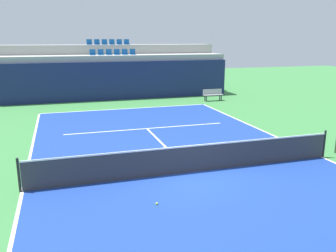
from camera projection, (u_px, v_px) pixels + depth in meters
The scene contains 15 objects.
ground_plane at pixel (191, 172), 12.29m from camera, with size 80.00×80.00×0.00m, color #387A3D.
court_surface at pixel (191, 172), 12.29m from camera, with size 11.00×24.00×0.01m, color navy.
baseline_far at pixel (127, 109), 23.37m from camera, with size 11.00×0.10×0.00m, color white.
sideline_left at pixel (22, 191), 10.73m from camera, with size 0.10×24.00×0.00m, color white.
sideline_right at pixel (322, 157), 13.84m from camera, with size 0.10×24.00×0.00m, color white.
service_line_far at pixel (147, 129), 18.22m from camera, with size 8.26×0.10×0.00m, color white.
centre_service_line at pixel (165, 146), 15.25m from camera, with size 0.10×6.40×0.00m, color white.
back_wall at pixel (117, 81), 26.54m from camera, with size 17.59×0.30×2.84m, color navy.
stands_tier_lower at pixel (114, 76), 27.74m from camera, with size 17.59×2.40×3.28m, color #9E9E99.
stands_tier_upper at pixel (110, 69), 29.88m from camera, with size 17.59×2.40×4.02m, color #9E9E99.
seating_row_lower at pixel (113, 53), 27.40m from camera, with size 3.54×0.44×0.44m.
seating_row_upper at pixel (108, 43), 29.45m from camera, with size 3.54×0.44×0.44m.
tennis_net at pixel (191, 158), 12.16m from camera, with size 11.08×0.08×1.07m.
player_bench at pixel (213, 94), 26.35m from camera, with size 1.50×0.40×0.85m.
tennis_ball_0 at pixel (157, 204), 9.87m from camera, with size 0.07×0.07×0.07m, color #CCE033.
Camera 1 is at (-4.16, -10.80, 4.51)m, focal length 37.95 mm.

